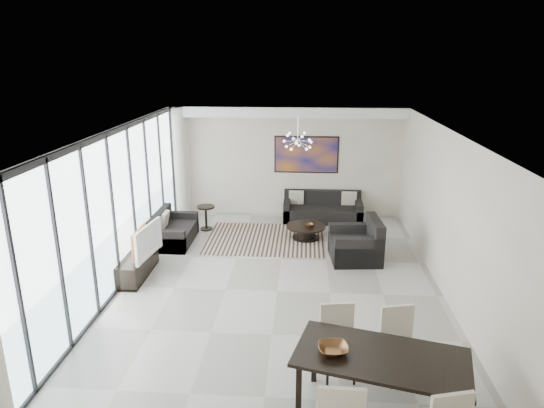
# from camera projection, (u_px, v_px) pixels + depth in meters

# --- Properties ---
(room_shell) EXTENTS (6.00, 9.00, 2.90)m
(room_shell) POSITION_uv_depth(u_px,v_px,m) (304.00, 217.00, 8.44)
(room_shell) COLOR #A8A39B
(room_shell) RESTS_ON ground
(window_wall) EXTENTS (0.37, 8.95, 2.90)m
(window_wall) POSITION_uv_depth(u_px,v_px,m) (118.00, 212.00, 8.64)
(window_wall) COLOR white
(window_wall) RESTS_ON floor
(soffit) EXTENTS (5.98, 0.40, 0.26)m
(soffit) POSITION_uv_depth(u_px,v_px,m) (287.00, 112.00, 12.17)
(soffit) COLOR white
(soffit) RESTS_ON room_shell
(painting) EXTENTS (1.68, 0.04, 0.98)m
(painting) POSITION_uv_depth(u_px,v_px,m) (306.00, 155.00, 12.63)
(painting) COLOR #AC5917
(painting) RESTS_ON room_shell
(chandelier) EXTENTS (0.66, 0.66, 0.71)m
(chandelier) POSITION_uv_depth(u_px,v_px,m) (298.00, 141.00, 10.56)
(chandelier) COLOR silver
(chandelier) RESTS_ON room_shell
(rug) EXTENTS (2.74, 2.11, 0.01)m
(rug) POSITION_uv_depth(u_px,v_px,m) (266.00, 239.00, 11.40)
(rug) COLOR black
(rug) RESTS_ON floor
(coffee_table) EXTENTS (0.92, 0.92, 0.32)m
(coffee_table) POSITION_uv_depth(u_px,v_px,m) (306.00, 231.00, 11.39)
(coffee_table) COLOR black
(coffee_table) RESTS_ON floor
(bowl_coffee) EXTENTS (0.25, 0.25, 0.06)m
(bowl_coffee) POSITION_uv_depth(u_px,v_px,m) (309.00, 225.00, 11.29)
(bowl_coffee) COLOR brown
(bowl_coffee) RESTS_ON coffee_table
(sofa_main) EXTENTS (2.02, 0.83, 0.73)m
(sofa_main) POSITION_uv_depth(u_px,v_px,m) (322.00, 211.00, 12.64)
(sofa_main) COLOR black
(sofa_main) RESTS_ON floor
(loveseat) EXTENTS (0.82, 1.45, 0.73)m
(loveseat) POSITION_uv_depth(u_px,v_px,m) (173.00, 232.00, 11.14)
(loveseat) COLOR black
(loveseat) RESTS_ON floor
(armchair) EXTENTS (1.09, 1.14, 0.89)m
(armchair) POSITION_uv_depth(u_px,v_px,m) (357.00, 246.00, 10.20)
(armchair) COLOR black
(armchair) RESTS_ON floor
(side_table) EXTENTS (0.44, 0.44, 0.61)m
(side_table) POSITION_uv_depth(u_px,v_px,m) (206.00, 214.00, 11.90)
(side_table) COLOR black
(side_table) RESTS_ON floor
(tv_console) EXTENTS (0.40, 1.43, 0.45)m
(tv_console) POSITION_uv_depth(u_px,v_px,m) (138.00, 265.00, 9.47)
(tv_console) COLOR black
(tv_console) RESTS_ON floor
(television) EXTENTS (0.28, 1.09, 0.62)m
(television) POSITION_uv_depth(u_px,v_px,m) (143.00, 240.00, 9.26)
(television) COLOR gray
(television) RESTS_ON tv_console
(dining_table) EXTENTS (2.17, 1.47, 0.83)m
(dining_table) POSITION_uv_depth(u_px,v_px,m) (381.00, 362.00, 5.63)
(dining_table) COLOR black
(dining_table) RESTS_ON floor
(dining_chair_nw) EXTENTS (0.52, 0.52, 1.00)m
(dining_chair_nw) POSITION_uv_depth(u_px,v_px,m) (338.00, 335.00, 6.47)
(dining_chair_nw) COLOR beige
(dining_chair_nw) RESTS_ON floor
(dining_chair_ne) EXTENTS (0.55, 0.55, 0.99)m
(dining_chair_ne) POSITION_uv_depth(u_px,v_px,m) (399.00, 338.00, 6.43)
(dining_chair_ne) COLOR beige
(dining_chair_ne) RESTS_ON floor
(bowl_dining) EXTENTS (0.39, 0.39, 0.09)m
(bowl_dining) POSITION_uv_depth(u_px,v_px,m) (333.00, 349.00, 5.67)
(bowl_dining) COLOR brown
(bowl_dining) RESTS_ON dining_table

